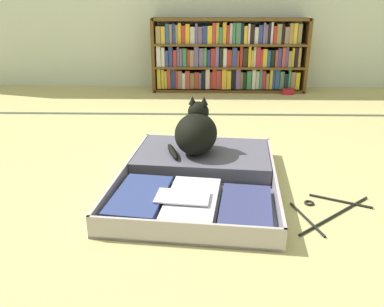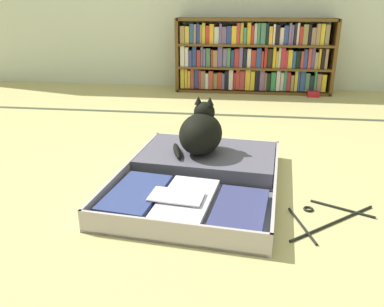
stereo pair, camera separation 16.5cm
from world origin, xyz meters
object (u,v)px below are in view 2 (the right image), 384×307
at_px(clothes_hanger, 325,218).
at_px(small_red_pouch, 313,94).
at_px(bookshelf, 252,57).
at_px(open_suitcase, 199,175).
at_px(black_cat, 201,133).

distance_m(clothes_hanger, small_red_pouch, 2.20).
height_order(bookshelf, open_suitcase, bookshelf).
bearing_deg(black_cat, small_red_pouch, 64.89).
xyz_separation_m(bookshelf, open_suitcase, (-0.26, -2.09, -0.28)).
bearing_deg(open_suitcase, black_cat, 93.65).
distance_m(bookshelf, open_suitcase, 2.12).
xyz_separation_m(open_suitcase, black_cat, (-0.01, 0.16, 0.15)).
relative_size(bookshelf, clothes_hanger, 3.96).
bearing_deg(clothes_hanger, bookshelf, 96.39).
distance_m(black_cat, clothes_hanger, 0.71).
bearing_deg(open_suitcase, bookshelf, 82.93).
bearing_deg(clothes_hanger, black_cat, 141.53).
relative_size(clothes_hanger, small_red_pouch, 3.62).
xyz_separation_m(bookshelf, small_red_pouch, (0.55, -0.17, -0.30)).
height_order(open_suitcase, clothes_hanger, open_suitcase).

